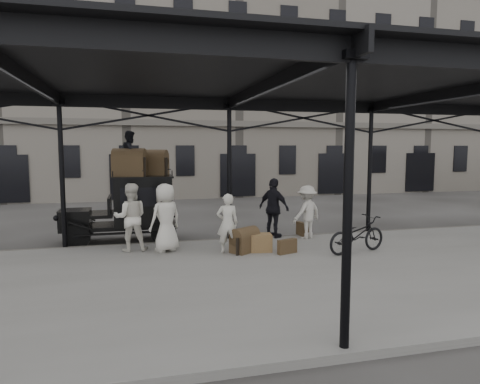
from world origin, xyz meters
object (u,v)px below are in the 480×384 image
object	(u,v)px
porter_official	(274,208)
steamer_trunk_platform	(245,242)
bicycle	(357,235)
steamer_trunk_roof_near	(129,165)
taxi	(133,205)
porter_left	(227,223)

from	to	relation	value
porter_official	steamer_trunk_platform	xyz separation A→B (m)	(-1.41, -1.65, -0.68)
bicycle	steamer_trunk_roof_near	world-z (taller)	steamer_trunk_roof_near
bicycle	steamer_trunk_platform	world-z (taller)	bicycle
steamer_trunk_platform	taxi	bearing A→B (deg)	103.94
taxi	porter_official	distance (m)	4.60
porter_official	bicycle	xyz separation A→B (m)	(1.61, -2.49, -0.46)
porter_left	porter_official	bearing A→B (deg)	-134.82
steamer_trunk_platform	porter_official	bearing A→B (deg)	16.09
taxi	steamer_trunk_platform	xyz separation A→B (m)	(3.05, -2.81, -0.76)
taxi	porter_official	xyz separation A→B (m)	(4.45, -1.16, -0.08)
taxi	steamer_trunk_roof_near	world-z (taller)	steamer_trunk_roof_near
taxi	steamer_trunk_platform	distance (m)	4.21
porter_official	steamer_trunk_roof_near	xyz separation A→B (m)	(-4.53, 0.91, 1.42)
bicycle	steamer_trunk_platform	size ratio (longest dim) A/B	2.45
porter_official	steamer_trunk_roof_near	distance (m)	4.84
porter_official	porter_left	bearing A→B (deg)	95.19
taxi	bicycle	distance (m)	7.10
steamer_trunk_roof_near	porter_left	bearing A→B (deg)	-30.05
bicycle	steamer_trunk_platform	distance (m)	3.14
porter_official	steamer_trunk_roof_near	world-z (taller)	steamer_trunk_roof_near
taxi	steamer_trunk_roof_near	xyz separation A→B (m)	(-0.08, -0.25, 1.34)
steamer_trunk_roof_near	steamer_trunk_platform	bearing A→B (deg)	-25.53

